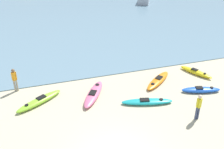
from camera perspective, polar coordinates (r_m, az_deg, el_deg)
kayak_on_sand_0 at (r=17.68m, az=-4.02°, el=-4.20°), size 2.41×3.36×0.41m
kayak_on_sand_1 at (r=19.59m, az=9.98°, el=-1.26°), size 3.00×2.64×0.34m
kayak_on_sand_3 at (r=19.13m, az=18.77°, el=-3.16°), size 2.76×1.36×0.37m
kayak_on_sand_4 at (r=17.06m, az=7.64°, el=-5.87°), size 3.37×1.50×0.33m
kayak_on_sand_5 at (r=17.58m, az=-15.52°, el=-5.53°), size 3.20×2.36×0.39m
kayak_on_sand_6 at (r=21.46m, az=17.78°, el=0.52°), size 1.67×2.73×0.38m
person_near_foreground at (r=15.94m, az=18.34°, el=-6.43°), size 0.33×0.26×1.65m
person_near_waterline at (r=19.01m, az=-20.46°, el=-0.83°), size 0.35×0.30×1.70m
moored_boat_0 at (r=43.38m, az=6.94°, el=15.85°), size 3.01×3.62×1.63m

